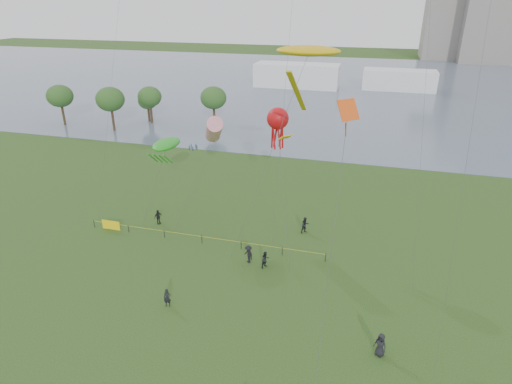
# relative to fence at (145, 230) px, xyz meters

# --- Properties ---
(ground_plane) EXTENTS (400.00, 400.00, 0.00)m
(ground_plane) POSITION_rel_fence_xyz_m (12.65, -13.89, -0.55)
(ground_plane) COLOR #1F3B12
(lake) EXTENTS (400.00, 120.00, 0.08)m
(lake) POSITION_rel_fence_xyz_m (12.65, 86.11, -0.53)
(lake) COLOR slate
(lake) RESTS_ON ground_plane
(building_mid) EXTENTS (20.00, 20.00, 38.00)m
(building_mid) POSITION_rel_fence_xyz_m (58.65, 148.11, 18.45)
(building_mid) COLOR slate
(building_mid) RESTS_ON ground_plane
(building_low) EXTENTS (16.00, 18.00, 28.00)m
(building_low) POSITION_rel_fence_xyz_m (44.65, 154.11, 13.45)
(building_low) COLOR slate
(building_low) RESTS_ON ground_plane
(pavilion_left) EXTENTS (22.00, 8.00, 6.00)m
(pavilion_left) POSITION_rel_fence_xyz_m (0.65, 81.11, 2.45)
(pavilion_left) COLOR white
(pavilion_left) RESTS_ON ground_plane
(pavilion_right) EXTENTS (18.00, 7.00, 5.00)m
(pavilion_right) POSITION_rel_fence_xyz_m (26.65, 84.11, 1.95)
(pavilion_right) COLOR white
(pavilion_right) RESTS_ON ground_plane
(trees) EXTENTS (32.36, 11.85, 7.74)m
(trees) POSITION_rel_fence_xyz_m (-21.28, 35.60, 4.68)
(trees) COLOR #362718
(trees) RESTS_ON ground_plane
(fence) EXTENTS (24.07, 0.07, 1.05)m
(fence) POSITION_rel_fence_xyz_m (0.00, 0.00, 0.00)
(fence) COLOR black
(fence) RESTS_ON ground_plane
(spectator_a) EXTENTS (0.92, 0.96, 1.56)m
(spectator_a) POSITION_rel_fence_xyz_m (13.08, -2.31, 0.23)
(spectator_a) COLOR black
(spectator_a) RESTS_ON ground_plane
(spectator_b) EXTENTS (1.27, 1.19, 1.72)m
(spectator_b) POSITION_rel_fence_xyz_m (11.42, -1.97, 0.31)
(spectator_b) COLOR black
(spectator_b) RESTS_ON ground_plane
(spectator_c) EXTENTS (0.74, 1.01, 1.60)m
(spectator_c) POSITION_rel_fence_xyz_m (0.20, 2.48, 0.24)
(spectator_c) COLOR black
(spectator_c) RESTS_ON ground_plane
(spectator_d) EXTENTS (1.02, 0.91, 1.76)m
(spectator_d) POSITION_rel_fence_xyz_m (22.95, -10.23, 0.32)
(spectator_d) COLOR black
(spectator_d) RESTS_ON ground_plane
(spectator_f) EXTENTS (0.63, 0.48, 1.55)m
(spectator_f) POSITION_rel_fence_xyz_m (7.06, -9.40, 0.22)
(spectator_f) COLOR black
(spectator_f) RESTS_ON ground_plane
(spectator_g) EXTENTS (1.06, 1.03, 1.72)m
(spectator_g) POSITION_rel_fence_xyz_m (15.46, 4.70, 0.31)
(spectator_g) COLOR black
(spectator_g) RESTS_ON ground_plane
(kite_stingray) EXTENTS (8.34, 10.05, 18.52)m
(kite_stingray) POSITION_rel_fence_xyz_m (15.48, 0.91, 17.49)
(kite_stingray) COLOR #3F3F42
(kite_windsock) EXTENTS (4.98, 6.16, 11.67)m
(kite_windsock) POSITION_rel_fence_xyz_m (5.71, 5.48, 9.28)
(kite_windsock) COLOR #3F3F42
(kite_creature) EXTENTS (3.59, 4.61, 8.84)m
(kite_creature) POSITION_rel_fence_xyz_m (1.11, 4.06, 7.84)
(kite_creature) COLOR #3F3F42
(kite_octopus) EXTENTS (4.08, 8.49, 12.59)m
(kite_octopus) POSITION_rel_fence_xyz_m (12.29, 5.11, 10.90)
(kite_octopus) COLOR #3F3F42
(kite_delta) EXTENTS (1.50, 11.97, 16.18)m
(kite_delta) POSITION_rel_fence_xyz_m (19.29, -7.21, 14.18)
(kite_delta) COLOR #3F3F42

